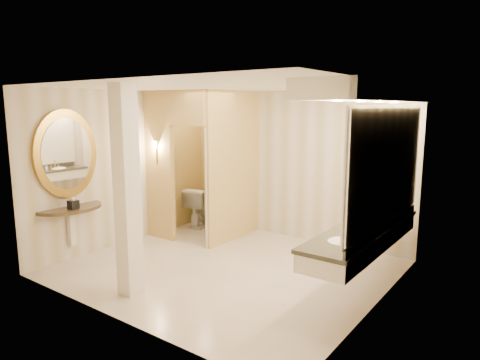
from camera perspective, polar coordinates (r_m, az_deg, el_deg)
The scene contains 16 objects.
floor at distance 6.64m, azimuth -1.83°, elevation -11.60°, with size 4.50×4.50×0.00m, color beige.
ceiling at distance 6.19m, azimuth -1.97°, elevation 12.38°, with size 4.50×4.50×0.00m, color white.
wall_back at distance 7.93m, azimuth 7.06°, elevation 1.94°, with size 4.50×0.02×2.70m, color beige.
wall_front at distance 4.89m, azimuth -16.53°, elevation -3.23°, with size 4.50×0.02×2.70m, color beige.
wall_left at distance 7.85m, azimuth -14.94°, elevation 1.61°, with size 0.02×4.00×2.70m, color beige.
wall_right at distance 5.22m, azimuth 17.96°, elevation -2.50°, with size 0.02×4.00×2.70m, color beige.
toilet_closet at distance 7.71m, azimuth -3.98°, elevation 2.04°, with size 1.50×1.55×2.70m.
wall_sconce at distance 7.84m, azimuth -11.11°, elevation 4.55°, with size 0.14×0.14×0.42m.
vanity at distance 5.63m, azimuth 16.79°, elevation 1.32°, with size 0.75×2.82×2.09m.
console_shelf at distance 7.15m, azimuth -22.06°, elevation 0.44°, with size 1.05×1.05×1.98m.
pillar at distance 5.57m, azimuth -14.84°, elevation -1.60°, with size 0.25×0.25×2.70m, color silver.
tissue_box at distance 7.01m, azimuth -21.34°, elevation -3.07°, with size 0.13×0.13×0.13m, color black.
toilet at distance 8.81m, azimuth -5.25°, elevation -3.53°, with size 0.45×0.79×0.80m, color white.
soap_bottle_a at distance 6.11m, azimuth 16.94°, elevation -4.67°, with size 0.06×0.06×0.12m, color beige.
soap_bottle_b at distance 5.67m, azimuth 14.64°, elevation -5.76°, with size 0.09×0.09×0.11m, color silver.
soap_bottle_c at distance 5.77m, azimuth 16.13°, elevation -4.94°, with size 0.09×0.09×0.23m, color #C6B28C.
Camera 1 is at (3.82, -4.86, 2.41)m, focal length 32.00 mm.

